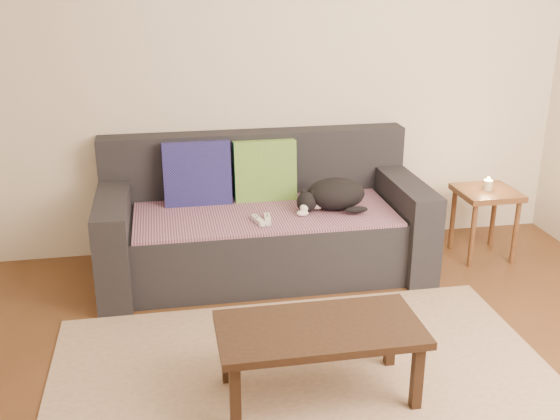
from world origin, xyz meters
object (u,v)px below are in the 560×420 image
Objects in this scene: wii_remote_a at (258,220)px; coffee_table at (319,335)px; side_table at (486,202)px; cat at (333,195)px; sofa at (262,225)px; wii_remote_b at (267,219)px.

coffee_table is (0.10, -1.17, -0.13)m from wii_remote_a.
wii_remote_a is 0.31× the size of side_table.
cat is 1.06× the size of side_table.
coffee_table is (-0.41, -1.33, -0.21)m from cat.
sofa is 1.55m from side_table.
sofa is 14.00× the size of wii_remote_b.
side_table is at bearing -97.37° from wii_remote_a.
coffee_table is at bearing -171.60° from wii_remote_b.
side_table is (1.62, 0.20, -0.05)m from wii_remote_a.
sofa is 4.29× the size of side_table.
wii_remote_b is (-0.46, -0.15, -0.08)m from cat.
wii_remote_b is at bearing -91.97° from sofa.
side_table reaches higher than wii_remote_a.
coffee_table is (-1.51, -1.37, -0.07)m from side_table.
side_table reaches higher than wii_remote_b.
wii_remote_a is at bearing 95.10° from coffee_table.
wii_remote_a is at bearing -173.05° from side_table.
cat is 3.47× the size of wii_remote_b.
side_table is (1.55, -0.08, 0.09)m from sofa.
sofa is 14.00× the size of wii_remote_a.
cat is at bearing -87.47° from wii_remote_a.
wii_remote_b is at bearing -173.13° from side_table.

